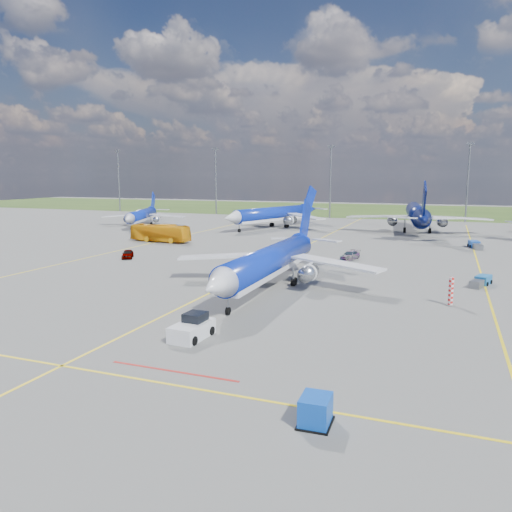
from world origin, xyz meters
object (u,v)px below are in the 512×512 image
(service_car_a, at_px, (128,254))
(baggage_tug_c, at_px, (290,249))
(apron_bus, at_px, (160,233))
(baggage_tug_w, at_px, (481,281))
(bg_jet_nnw, at_px, (273,228))
(service_car_c, at_px, (350,255))
(baggage_tug_e, at_px, (475,245))
(pushback_tug, at_px, (193,328))
(bg_jet_nw, at_px, (142,226))
(warning_post, at_px, (451,291))
(bg_jet_n, at_px, (416,231))
(service_car_b, at_px, (282,250))
(main_airliner, at_px, (270,288))
(uld_container, at_px, (316,410))

(service_car_a, relative_size, baggage_tug_c, 0.73)
(apron_bus, distance_m, baggage_tug_w, 62.55)
(bg_jet_nnw, relative_size, service_car_c, 8.45)
(baggage_tug_c, bearing_deg, baggage_tug_e, 30.12)
(pushback_tug, bearing_deg, baggage_tug_e, 72.19)
(baggage_tug_c, bearing_deg, pushback_tug, -80.76)
(service_car_a, height_order, baggage_tug_c, service_car_a)
(service_car_a, bearing_deg, bg_jet_nw, 92.53)
(service_car_a, relative_size, baggage_tug_e, 0.72)
(warning_post, xyz_separation_m, bg_jet_nw, (-77.04, 58.29, -1.50))
(bg_jet_n, relative_size, baggage_tug_c, 8.11)
(apron_bus, relative_size, baggage_tug_w, 2.53)
(bg_jet_nw, xyz_separation_m, service_car_b, (49.60, -31.27, 0.66))
(bg_jet_n, height_order, service_car_b, bg_jet_n)
(main_airliner, relative_size, apron_bus, 2.87)
(uld_container, xyz_separation_m, baggage_tug_e, (11.25, 75.65, -0.21))
(bg_jet_nw, relative_size, bg_jet_n, 0.70)
(baggage_tug_w, bearing_deg, service_car_b, 172.82)
(uld_container, xyz_separation_m, service_car_c, (-8.26, 54.69, -0.12))
(bg_jet_n, xyz_separation_m, apron_bus, (-47.65, -38.62, 1.81))
(service_car_a, bearing_deg, bg_jet_nnw, 53.94)
(baggage_tug_w, bearing_deg, baggage_tug_e, 107.94)
(uld_container, relative_size, baggage_tug_c, 0.35)
(bg_jet_n, relative_size, baggage_tug_e, 7.91)
(service_car_b, bearing_deg, baggage_tug_e, -41.83)
(apron_bus, distance_m, baggage_tug_c, 28.97)
(warning_post, distance_m, service_car_b, 38.52)
(service_car_a, xyz_separation_m, service_car_c, (34.33, 11.93, -0.03))
(warning_post, xyz_separation_m, pushback_tug, (-20.21, -19.05, -0.67))
(pushback_tug, xyz_separation_m, baggage_tug_e, (24.56, 65.03, -0.24))
(bg_jet_nnw, bearing_deg, bg_jet_n, 26.87)
(bg_jet_nnw, height_order, uld_container, bg_jet_nnw)
(main_airliner, relative_size, service_car_b, 7.81)
(service_car_a, height_order, service_car_c, service_car_a)
(bg_jet_nw, distance_m, bg_jet_n, 70.51)
(uld_container, relative_size, baggage_tug_w, 0.39)
(warning_post, height_order, service_car_a, warning_post)
(bg_jet_nnw, xyz_separation_m, bg_jet_n, (35.00, 4.88, 0.00))
(baggage_tug_w, bearing_deg, bg_jet_n, 119.98)
(pushback_tug, distance_m, baggage_tug_w, 38.77)
(service_car_a, bearing_deg, main_airliner, -51.85)
(bg_jet_nw, xyz_separation_m, pushback_tug, (56.82, -77.35, 0.83))
(uld_container, xyz_separation_m, baggage_tug_c, (-19.72, 58.86, -0.21))
(service_car_b, xyz_separation_m, baggage_tug_c, (0.80, 2.16, -0.07))
(uld_container, height_order, service_car_c, uld_container)
(uld_container, bearing_deg, warning_post, 74.88)
(main_airliner, bearing_deg, bg_jet_nw, 134.19)
(warning_post, xyz_separation_m, service_car_b, (-27.43, 27.02, -0.84))
(service_car_a, xyz_separation_m, service_car_b, (22.06, 13.94, -0.04))
(service_car_a, bearing_deg, pushback_tug, -76.47)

